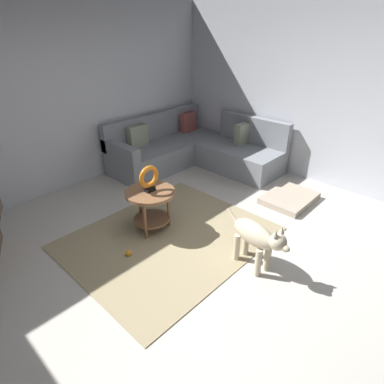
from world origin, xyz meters
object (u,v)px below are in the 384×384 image
(torus_sculpture, at_px, (149,178))
(dog_bed_mat, at_px, (289,198))
(side_table, at_px, (151,200))
(dog, at_px, (257,237))
(sectional_couch, at_px, (193,150))
(dog_toy_ball, at_px, (129,253))

(torus_sculpture, xyz_separation_m, dog_bed_mat, (1.84, -0.91, -0.67))
(side_table, distance_m, dog, 1.36)
(sectional_couch, height_order, dog, sectional_couch)
(sectional_couch, relative_size, dog_bed_mat, 2.81)
(dog_bed_mat, distance_m, dog_toy_ball, 2.47)
(sectional_couch, relative_size, side_table, 3.75)
(side_table, relative_size, dog_bed_mat, 0.75)
(dog_toy_ball, bearing_deg, dog, -53.84)
(dog, distance_m, dog_toy_ball, 1.42)
(torus_sculpture, distance_m, dog, 1.40)
(sectional_couch, bearing_deg, dog_bed_mat, -90.36)
(dog_bed_mat, height_order, dog, dog)
(sectional_couch, height_order, torus_sculpture, sectional_couch)
(sectional_couch, distance_m, torus_sculpture, 2.16)
(torus_sculpture, height_order, dog_toy_ball, torus_sculpture)
(sectional_couch, xyz_separation_m, side_table, (-1.86, -1.02, 0.12))
(side_table, bearing_deg, dog, -77.90)
(side_table, height_order, dog, dog)
(dog_bed_mat, bearing_deg, dog, -165.18)
(side_table, distance_m, dog_bed_mat, 2.09)
(torus_sculpture, bearing_deg, sectional_couch, 28.82)
(torus_sculpture, xyz_separation_m, dog_toy_ball, (-0.53, -0.21, -0.67))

